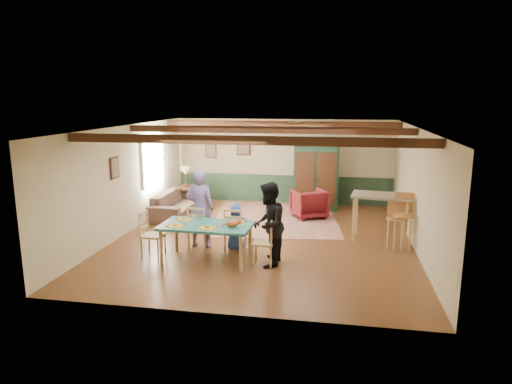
% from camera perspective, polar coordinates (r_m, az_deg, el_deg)
% --- Properties ---
extents(floor, '(8.00, 8.00, 0.00)m').
position_cam_1_polar(floor, '(11.17, 0.93, -5.86)').
color(floor, '#552F18').
rests_on(floor, ground).
extents(wall_back, '(7.00, 0.02, 2.70)m').
position_cam_1_polar(wall_back, '(14.75, 3.43, 3.84)').
color(wall_back, beige).
rests_on(wall_back, floor).
extents(wall_left, '(0.02, 8.00, 2.70)m').
position_cam_1_polar(wall_left, '(11.90, -15.94, 1.48)').
color(wall_left, beige).
rests_on(wall_left, floor).
extents(wall_right, '(0.02, 8.00, 2.70)m').
position_cam_1_polar(wall_right, '(10.86, 19.50, 0.29)').
color(wall_right, beige).
rests_on(wall_right, floor).
extents(ceiling, '(7.00, 8.00, 0.02)m').
position_cam_1_polar(ceiling, '(10.67, 0.98, 8.10)').
color(ceiling, white).
rests_on(ceiling, wall_back).
extents(wainscot_back, '(6.95, 0.03, 0.90)m').
position_cam_1_polar(wainscot_back, '(14.88, 3.38, 0.40)').
color(wainscot_back, '#213C29').
rests_on(wainscot_back, floor).
extents(ceiling_beam_front, '(6.95, 0.16, 0.16)m').
position_cam_1_polar(ceiling_beam_front, '(8.42, -1.53, 6.48)').
color(ceiling_beam_front, '#331B0E').
rests_on(ceiling_beam_front, ceiling).
extents(ceiling_beam_mid, '(6.95, 0.16, 0.16)m').
position_cam_1_polar(ceiling_beam_mid, '(11.07, 1.31, 7.76)').
color(ceiling_beam_mid, '#331B0E').
rests_on(ceiling_beam_mid, ceiling).
extents(ceiling_beam_back, '(6.95, 0.16, 0.16)m').
position_cam_1_polar(ceiling_beam_back, '(13.64, 3.00, 8.52)').
color(ceiling_beam_back, '#331B0E').
rests_on(ceiling_beam_back, ceiling).
extents(window_left, '(0.06, 1.60, 1.30)m').
position_cam_1_polar(window_left, '(13.38, -12.71, 3.62)').
color(window_left, white).
rests_on(window_left, wall_left).
extents(picture_left_wall, '(0.04, 0.42, 0.52)m').
position_cam_1_polar(picture_left_wall, '(11.29, -17.24, 2.92)').
color(picture_left_wall, gray).
rests_on(picture_left_wall, wall_left).
extents(picture_back_a, '(0.45, 0.04, 0.55)m').
position_cam_1_polar(picture_back_a, '(14.87, -1.57, 5.67)').
color(picture_back_a, gray).
rests_on(picture_back_a, wall_back).
extents(picture_back_b, '(0.38, 0.04, 0.48)m').
position_cam_1_polar(picture_back_b, '(15.15, -5.66, 5.16)').
color(picture_back_b, gray).
rests_on(picture_back_b, wall_back).
extents(dining_table, '(1.92, 1.11, 0.79)m').
position_cam_1_polar(dining_table, '(9.67, -6.18, -6.31)').
color(dining_table, '#1F635F').
rests_on(dining_table, floor).
extents(dining_chair_far_left, '(0.46, 0.48, 1.00)m').
position_cam_1_polar(dining_chair_far_left, '(10.46, -7.11, -4.34)').
color(dining_chair_far_left, tan).
rests_on(dining_chair_far_left, floor).
extents(dining_chair_far_right, '(0.46, 0.48, 1.00)m').
position_cam_1_polar(dining_chair_far_right, '(10.22, -2.63, -4.64)').
color(dining_chair_far_right, tan).
rests_on(dining_chair_far_right, floor).
extents(dining_chair_end_left, '(0.48, 0.46, 1.00)m').
position_cam_1_polar(dining_chair_end_left, '(10.07, -12.77, -5.18)').
color(dining_chair_end_left, tan).
rests_on(dining_chair_end_left, floor).
extents(dining_chair_end_right, '(0.48, 0.46, 1.00)m').
position_cam_1_polar(dining_chair_end_right, '(9.35, 0.91, -6.21)').
color(dining_chair_end_right, tan).
rests_on(dining_chair_end_right, floor).
extents(person_man, '(0.67, 0.45, 1.81)m').
position_cam_1_polar(person_man, '(10.43, -7.02, -2.06)').
color(person_man, '#715FA4').
rests_on(person_man, floor).
extents(person_woman, '(0.68, 0.86, 1.73)m').
position_cam_1_polar(person_woman, '(9.22, 1.56, -4.08)').
color(person_woman, black).
rests_on(person_woman, floor).
extents(person_child, '(0.53, 0.35, 1.06)m').
position_cam_1_polar(person_child, '(10.29, -2.52, -4.35)').
color(person_child, '#264B9A').
rests_on(person_child, floor).
extents(cat, '(0.38, 0.16, 0.19)m').
position_cam_1_polar(cat, '(9.28, -3.04, -3.90)').
color(cat, '#CE5D24').
rests_on(cat, dining_table).
extents(place_setting_near_left, '(0.43, 0.33, 0.11)m').
position_cam_1_polar(place_setting_near_left, '(9.50, -10.05, -3.93)').
color(place_setting_near_left, yellow).
rests_on(place_setting_near_left, dining_table).
extents(place_setting_near_center, '(0.43, 0.33, 0.11)m').
position_cam_1_polar(place_setting_near_center, '(9.27, -6.12, -4.21)').
color(place_setting_near_center, yellow).
rests_on(place_setting_near_center, dining_table).
extents(place_setting_far_left, '(0.43, 0.33, 0.11)m').
position_cam_1_polar(place_setting_far_left, '(9.97, -8.94, -3.14)').
color(place_setting_far_left, yellow).
rests_on(place_setting_far_left, dining_table).
extents(place_setting_far_right, '(0.43, 0.33, 0.11)m').
position_cam_1_polar(place_setting_far_right, '(9.63, -2.48, -3.54)').
color(place_setting_far_right, yellow).
rests_on(place_setting_far_right, dining_table).
extents(area_rug, '(3.88, 4.43, 0.01)m').
position_cam_1_polar(area_rug, '(13.06, 2.43, -3.22)').
color(area_rug, '#C0AA8B').
rests_on(area_rug, floor).
extents(armoire, '(1.48, 0.63, 2.06)m').
position_cam_1_polar(armoire, '(13.97, 7.54, 1.98)').
color(armoire, '#153622').
rests_on(armoire, floor).
extents(armchair, '(1.18, 1.19, 0.82)m').
position_cam_1_polar(armchair, '(13.08, 6.65, -1.44)').
color(armchair, '#430D14').
rests_on(armchair, floor).
extents(sofa, '(0.93, 2.32, 0.68)m').
position_cam_1_polar(sofa, '(13.52, -9.98, -1.42)').
color(sofa, '#45332B').
rests_on(sofa, floor).
extents(end_table, '(0.57, 0.57, 0.67)m').
position_cam_1_polar(end_table, '(14.42, -8.71, -0.56)').
color(end_table, '#331B0E').
rests_on(end_table, floor).
extents(table_lamp, '(0.38, 0.38, 0.61)m').
position_cam_1_polar(table_lamp, '(14.30, -8.79, 1.93)').
color(table_lamp, beige).
rests_on(table_lamp, end_table).
extents(counter_table, '(1.45, 0.97, 1.13)m').
position_cam_1_polar(counter_table, '(11.28, 15.25, -3.12)').
color(counter_table, tan).
rests_on(counter_table, floor).
extents(bar_stool_left, '(0.44, 0.48, 1.14)m').
position_cam_1_polar(bar_stool_left, '(10.83, 17.01, -3.82)').
color(bar_stool_left, tan).
rests_on(bar_stool_left, floor).
extents(bar_stool_right, '(0.51, 0.55, 1.27)m').
position_cam_1_polar(bar_stool_right, '(10.83, 17.91, -3.53)').
color(bar_stool_right, tan).
rests_on(bar_stool_right, floor).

